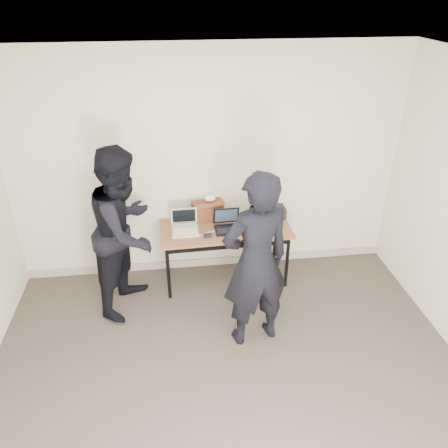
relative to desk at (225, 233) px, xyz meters
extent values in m
cube|color=#463C35|center=(-0.15, -1.91, -0.69)|extent=(4.50, 4.50, 0.05)
cube|color=white|center=(-0.15, -1.91, 2.06)|extent=(4.50, 4.50, 0.05)
cube|color=beige|center=(-0.15, 0.36, 0.69)|extent=(4.50, 0.05, 2.70)
cube|color=brown|center=(0.00, 0.01, 0.04)|extent=(1.52, 0.70, 0.03)
cylinder|color=black|center=(-0.68, -0.27, -0.32)|extent=(0.04, 0.04, 0.68)
cylinder|color=black|center=(0.70, -0.23, -0.32)|extent=(0.04, 0.04, 0.68)
cylinder|color=black|center=(-0.70, 0.26, -0.32)|extent=(0.04, 0.04, 0.68)
cylinder|color=black|center=(0.68, 0.30, -0.32)|extent=(0.04, 0.04, 0.68)
cube|color=black|center=(0.01, -0.27, -0.02)|extent=(1.40, 0.06, 0.06)
cube|color=#B9AE94|center=(-0.47, -0.04, 0.08)|extent=(0.30, 0.25, 0.04)
cube|color=beige|center=(-0.47, -0.07, 0.10)|extent=(0.25, 0.14, 0.01)
cube|color=#B9AE94|center=(-0.47, 0.11, 0.20)|extent=(0.30, 0.05, 0.21)
cube|color=black|center=(-0.47, 0.10, 0.20)|extent=(0.26, 0.04, 0.17)
cube|color=#B9AE94|center=(-0.47, 0.09, 0.09)|extent=(0.27, 0.02, 0.02)
cube|color=black|center=(0.02, -0.07, 0.07)|extent=(0.31, 0.24, 0.02)
cube|color=black|center=(0.02, -0.09, 0.08)|extent=(0.25, 0.13, 0.01)
cube|color=black|center=(0.02, 0.08, 0.18)|extent=(0.30, 0.08, 0.21)
cube|color=#26333F|center=(0.02, 0.07, 0.19)|extent=(0.26, 0.06, 0.17)
cube|color=black|center=(0.02, 0.05, 0.08)|extent=(0.27, 0.02, 0.01)
cube|color=black|center=(0.48, 0.08, 0.07)|extent=(0.35, 0.30, 0.02)
cube|color=black|center=(0.49, 0.05, 0.08)|extent=(0.26, 0.20, 0.01)
cube|color=black|center=(0.43, 0.20, 0.18)|extent=(0.30, 0.17, 0.20)
cube|color=black|center=(0.44, 0.20, 0.18)|extent=(0.25, 0.14, 0.16)
cube|color=black|center=(0.45, 0.17, 0.08)|extent=(0.25, 0.11, 0.01)
cube|color=brown|center=(-0.18, 0.23, 0.18)|extent=(0.38, 0.21, 0.24)
cube|color=brown|center=(-0.17, 0.17, 0.28)|extent=(0.37, 0.13, 0.07)
cube|color=brown|center=(-0.02, 0.26, 0.16)|extent=(0.03, 0.10, 0.02)
ellipsoid|color=white|center=(-0.15, 0.23, 0.34)|extent=(0.14, 0.12, 0.08)
cube|color=black|center=(0.63, 0.19, 0.12)|extent=(0.24, 0.20, 0.13)
cube|color=black|center=(-0.22, -0.17, 0.08)|extent=(0.09, 0.06, 0.03)
cube|color=black|center=(0.30, -0.02, 0.06)|extent=(0.30, 0.17, 0.01)
cube|color=black|center=(0.18, 0.22, 0.06)|extent=(0.25, 0.02, 0.01)
cube|color=silver|center=(-0.23, -0.10, 0.06)|extent=(0.26, 0.13, 0.01)
cube|color=black|center=(0.52, 0.00, 0.06)|extent=(0.16, 0.22, 0.01)
cube|color=black|center=(-0.43, 0.02, 0.06)|extent=(0.25, 0.23, 0.01)
cube|color=silver|center=(0.00, -0.11, 0.06)|extent=(0.20, 0.16, 0.01)
imported|color=black|center=(0.15, -1.02, 0.26)|extent=(0.76, 0.59, 1.84)
imported|color=black|center=(-1.09, -0.27, 0.27)|extent=(1.00, 1.10, 1.85)
cube|color=#A89B8B|center=(-0.15, 0.32, -0.61)|extent=(4.50, 0.03, 0.10)
camera|label=1|loc=(-0.57, -4.32, 2.57)|focal=35.00mm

